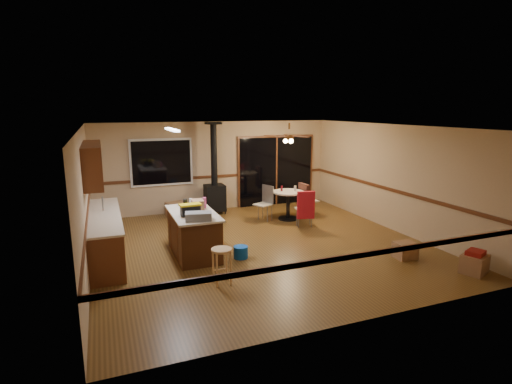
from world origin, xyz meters
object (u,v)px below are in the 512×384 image
blue_bucket (241,252)px  box_corner_a (474,264)px  chair_right (304,196)px  box_corner_b (405,250)px  box_under_window (176,209)px  toolbox_grey (199,216)px  dining_table (288,200)px  kitchen_island (194,233)px  chair_left (266,199)px  toolbox_black (190,211)px  wood_stove (215,188)px  chair_near (306,205)px  bar_stool (222,267)px

blue_bucket → box_corner_a: size_ratio=0.64×
chair_right → box_corner_b: 3.56m
box_corner_b → box_under_window: bearing=127.6°
toolbox_grey → dining_table: size_ratio=0.59×
box_corner_b → toolbox_grey: bearing=163.8°
kitchen_island → chair_right: bearing=26.4°
dining_table → toolbox_grey: bearing=-142.4°
chair_left → chair_right: size_ratio=0.76×
kitchen_island → box_corner_b: kitchen_island is taller
toolbox_grey → blue_bucket: bearing=3.6°
toolbox_grey → dining_table: toolbox_grey is taller
box_corner_b → chair_right: bearing=97.1°
toolbox_grey → chair_left: 3.46m
chair_right → box_corner_a: size_ratio=1.53×
box_under_window → toolbox_grey: bearing=-93.3°
dining_table → toolbox_black: bearing=-147.9°
kitchen_island → wood_stove: bearing=66.9°
kitchen_island → box_corner_a: kitchen_island is taller
chair_near → chair_right: same height
chair_right → box_corner_b: bearing=-82.9°
chair_near → chair_right: size_ratio=1.00×
toolbox_grey → bar_stool: 1.20m
toolbox_grey → box_under_window: 3.80m
kitchen_island → chair_left: chair_left is taller
kitchen_island → box_corner_b: size_ratio=4.14×
box_under_window → dining_table: bearing=-26.6°
wood_stove → chair_left: wood_stove is taller
box_corner_b → chair_left: bearing=113.3°
blue_bucket → toolbox_grey: bearing=-176.4°
chair_near → box_under_window: bearing=141.4°
bar_stool → chair_near: 3.80m
bar_stool → blue_bucket: size_ratio=2.20×
chair_near → toolbox_black: bearing=-161.5°
chair_left → blue_bucket: bearing=-122.8°
blue_bucket → box_corner_a: (3.76, -2.27, 0.05)m
chair_left → box_corner_b: bearing=-66.7°
chair_left → chair_near: bearing=-57.0°
blue_bucket → box_under_window: size_ratio=0.58×
toolbox_black → chair_left: bearing=39.9°
blue_bucket → box_corner_a: box_corner_a is taller
toolbox_black → chair_near: size_ratio=0.53×
kitchen_island → blue_bucket: size_ratio=5.73×
wood_stove → blue_bucket: wood_stove is taller
kitchen_island → chair_right: (3.50, 1.74, 0.14)m
toolbox_grey → dining_table: (3.01, 2.31, -0.45)m
chair_left → box_under_window: bearing=150.1°
dining_table → box_under_window: dining_table is taller
kitchen_island → wood_stove: wood_stove is taller
wood_stove → box_under_window: wood_stove is taller
wood_stove → chair_left: size_ratio=4.75×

